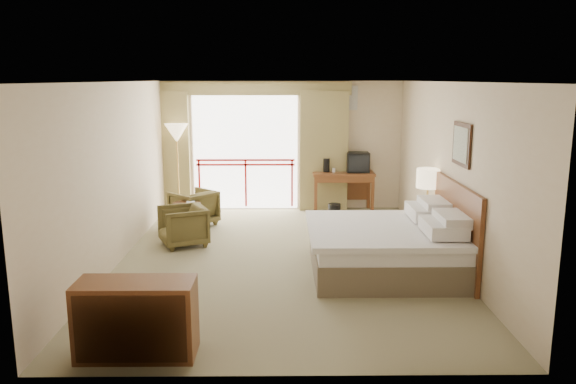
{
  "coord_description": "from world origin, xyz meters",
  "views": [
    {
      "loc": [
        -0.01,
        -8.33,
        2.75
      ],
      "look_at": [
        0.07,
        0.4,
        0.98
      ],
      "focal_mm": 35.0,
      "sensor_mm": 36.0,
      "label": 1
    }
  ],
  "objects_px": {
    "bed": "(388,247)",
    "tv": "(358,162)",
    "nightstand": "(426,230)",
    "armchair_near": "(184,245)",
    "armchair_far": "(194,225)",
    "wastebasket": "(334,211)",
    "dresser": "(136,319)",
    "table_lamp": "(428,179)",
    "side_table": "(187,213)",
    "desk": "(343,180)",
    "floor_lamp": "(177,137)"
  },
  "relations": [
    {
      "from": "nightstand",
      "to": "desk",
      "type": "relative_size",
      "value": 0.49
    },
    {
      "from": "side_table",
      "to": "floor_lamp",
      "type": "bearing_deg",
      "value": 105.24
    },
    {
      "from": "wastebasket",
      "to": "side_table",
      "type": "xyz_separation_m",
      "value": [
        -2.75,
        -0.99,
        0.22
      ]
    },
    {
      "from": "nightstand",
      "to": "desk",
      "type": "height_order",
      "value": "desk"
    },
    {
      "from": "nightstand",
      "to": "desk",
      "type": "distance_m",
      "value": 2.96
    },
    {
      "from": "bed",
      "to": "floor_lamp",
      "type": "bearing_deg",
      "value": 134.99
    },
    {
      "from": "desk",
      "to": "armchair_far",
      "type": "distance_m",
      "value": 3.25
    },
    {
      "from": "bed",
      "to": "dresser",
      "type": "relative_size",
      "value": 1.81
    },
    {
      "from": "desk",
      "to": "floor_lamp",
      "type": "xyz_separation_m",
      "value": [
        -3.41,
        -0.2,
        0.94
      ]
    },
    {
      "from": "armchair_near",
      "to": "armchair_far",
      "type": "bearing_deg",
      "value": 157.56
    },
    {
      "from": "desk",
      "to": "armchair_near",
      "type": "relative_size",
      "value": 1.74
    },
    {
      "from": "table_lamp",
      "to": "tv",
      "type": "relative_size",
      "value": 1.46
    },
    {
      "from": "table_lamp",
      "to": "armchair_far",
      "type": "xyz_separation_m",
      "value": [
        -4.05,
        1.49,
        -1.15
      ]
    },
    {
      "from": "armchair_near",
      "to": "side_table",
      "type": "xyz_separation_m",
      "value": [
        -0.06,
        0.77,
        0.38
      ]
    },
    {
      "from": "side_table",
      "to": "floor_lamp",
      "type": "distance_m",
      "value": 2.01
    },
    {
      "from": "table_lamp",
      "to": "armchair_far",
      "type": "height_order",
      "value": "table_lamp"
    },
    {
      "from": "table_lamp",
      "to": "armchair_near",
      "type": "xyz_separation_m",
      "value": [
        -4.02,
        0.16,
        -1.15
      ]
    },
    {
      "from": "wastebasket",
      "to": "table_lamp",
      "type": "bearing_deg",
      "value": -55.36
    },
    {
      "from": "wastebasket",
      "to": "tv",
      "type": "bearing_deg",
      "value": 52.15
    },
    {
      "from": "side_table",
      "to": "tv",
      "type": "bearing_deg",
      "value": 27.1
    },
    {
      "from": "bed",
      "to": "tv",
      "type": "xyz_separation_m",
      "value": [
        0.06,
        3.79,
        0.66
      ]
    },
    {
      "from": "table_lamp",
      "to": "desk",
      "type": "bearing_deg",
      "value": 112.23
    },
    {
      "from": "tv",
      "to": "bed",
      "type": "bearing_deg",
      "value": -101.61
    },
    {
      "from": "armchair_near",
      "to": "table_lamp",
      "type": "bearing_deg",
      "value": 63.97
    },
    {
      "from": "bed",
      "to": "table_lamp",
      "type": "distance_m",
      "value": 1.65
    },
    {
      "from": "table_lamp",
      "to": "wastebasket",
      "type": "bearing_deg",
      "value": 124.64
    },
    {
      "from": "desk",
      "to": "dresser",
      "type": "relative_size",
      "value": 1.09
    },
    {
      "from": "armchair_far",
      "to": "armchair_near",
      "type": "height_order",
      "value": "armchair_far"
    },
    {
      "from": "table_lamp",
      "to": "dresser",
      "type": "relative_size",
      "value": 0.57
    },
    {
      "from": "armchair_near",
      "to": "dresser",
      "type": "distance_m",
      "value": 3.85
    },
    {
      "from": "bed",
      "to": "nightstand",
      "type": "bearing_deg",
      "value": 53.12
    },
    {
      "from": "bed",
      "to": "table_lamp",
      "type": "relative_size",
      "value": 3.18
    },
    {
      "from": "bed",
      "to": "wastebasket",
      "type": "relative_size",
      "value": 6.87
    },
    {
      "from": "table_lamp",
      "to": "floor_lamp",
      "type": "distance_m",
      "value": 5.16
    },
    {
      "from": "bed",
      "to": "nightstand",
      "type": "relative_size",
      "value": 3.38
    },
    {
      "from": "bed",
      "to": "floor_lamp",
      "type": "xyz_separation_m",
      "value": [
        -3.66,
        3.66,
        1.22
      ]
    },
    {
      "from": "floor_lamp",
      "to": "wastebasket",
      "type": "bearing_deg",
      "value": -9.87
    },
    {
      "from": "table_lamp",
      "to": "tv",
      "type": "height_order",
      "value": "table_lamp"
    },
    {
      "from": "table_lamp",
      "to": "armchair_near",
      "type": "height_order",
      "value": "table_lamp"
    },
    {
      "from": "floor_lamp",
      "to": "dresser",
      "type": "relative_size",
      "value": 1.58
    },
    {
      "from": "dresser",
      "to": "floor_lamp",
      "type": "bearing_deg",
      "value": 93.19
    },
    {
      "from": "wastebasket",
      "to": "dresser",
      "type": "bearing_deg",
      "value": -114.05
    },
    {
      "from": "nightstand",
      "to": "desk",
      "type": "xyz_separation_m",
      "value": [
        -1.09,
        2.73,
        0.34
      ]
    },
    {
      "from": "desk",
      "to": "side_table",
      "type": "xyz_separation_m",
      "value": [
        -2.99,
        -1.75,
        -0.27
      ]
    },
    {
      "from": "nightstand",
      "to": "armchair_far",
      "type": "height_order",
      "value": "nightstand"
    },
    {
      "from": "side_table",
      "to": "armchair_far",
      "type": "bearing_deg",
      "value": 86.73
    },
    {
      "from": "desk",
      "to": "side_table",
      "type": "bearing_deg",
      "value": -151.13
    },
    {
      "from": "bed",
      "to": "wastebasket",
      "type": "height_order",
      "value": "bed"
    },
    {
      "from": "wastebasket",
      "to": "dresser",
      "type": "xyz_separation_m",
      "value": [
        -2.49,
        -5.59,
        0.24
      ]
    },
    {
      "from": "table_lamp",
      "to": "wastebasket",
      "type": "relative_size",
      "value": 2.16
    }
  ]
}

